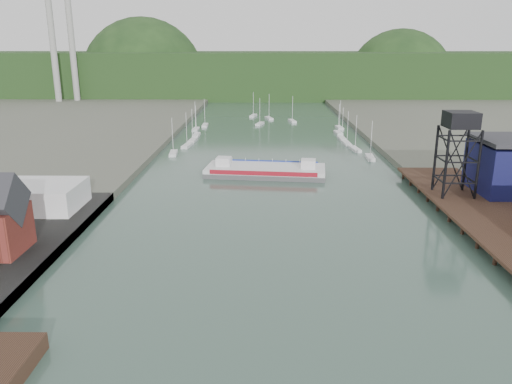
{
  "coord_description": "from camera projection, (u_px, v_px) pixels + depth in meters",
  "views": [
    {
      "loc": [
        -2.07,
        -35.5,
        29.9
      ],
      "look_at": [
        -3.23,
        52.62,
        4.0
      ],
      "focal_mm": 35.0,
      "sensor_mm": 36.0,
      "label": 1
    }
  ],
  "objects": [
    {
      "name": "east_pier",
      "position": [
        492.0,
        217.0,
        84.63
      ],
      "size": [
        14.0,
        70.0,
        2.45
      ],
      "color": "black",
      "rests_on": "ground"
    },
    {
      "name": "white_shed",
      "position": [
        30.0,
        196.0,
        89.9
      ],
      "size": [
        18.0,
        12.0,
        4.5
      ],
      "primitive_type": "cube",
      "color": "silver",
      "rests_on": "west_quay"
    },
    {
      "name": "distant_hills",
      "position": [
        260.0,
        77.0,
        328.69
      ],
      "size": [
        500.0,
        120.0,
        80.0
      ],
      "color": "#193115",
      "rests_on": "ground"
    },
    {
      "name": "chain_ferry",
      "position": [
        266.0,
        170.0,
        119.72
      ],
      "size": [
        29.37,
        14.4,
        4.07
      ],
      "rotation": [
        0.0,
        0.0,
        -0.11
      ],
      "color": "#4C4D4F",
      "rests_on": "ground"
    },
    {
      "name": "smokestacks",
      "position": [
        63.0,
        46.0,
        258.39
      ],
      "size": [
        11.2,
        8.2,
        60.0
      ],
      "color": "#999894",
      "rests_on": "ground"
    },
    {
      "name": "marina_sailboats",
      "position": [
        269.0,
        133.0,
        175.2
      ],
      "size": [
        57.71,
        92.65,
        0.9
      ],
      "color": "silver",
      "rests_on": "ground"
    },
    {
      "name": "lift_tower",
      "position": [
        460.0,
        125.0,
        93.25
      ],
      "size": [
        6.5,
        6.5,
        16.0
      ],
      "color": "black",
      "rests_on": "east_pier"
    }
  ]
}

